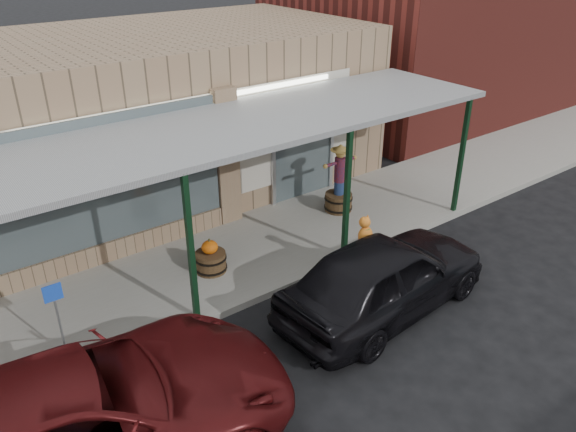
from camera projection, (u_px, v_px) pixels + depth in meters
ground at (348, 347)px, 9.79m from camera, size 120.00×120.00×0.00m
sidewalk at (238, 257)px, 12.31m from camera, size 40.00×3.20×0.15m
storefront at (142, 117)px, 14.63m from camera, size 12.00×6.25×4.20m
awning at (233, 129)px, 10.94m from camera, size 12.00×3.00×3.04m
block_buildings_near at (187, 37)px, 15.67m from camera, size 61.00×8.00×8.00m
barrel_scarecrow at (339, 189)px, 13.90m from camera, size 1.03×0.87×1.75m
barrel_pumpkin at (211, 259)px, 11.56m from camera, size 0.64×0.64×0.75m
handicap_sign at (57, 311)px, 8.94m from camera, size 0.29×0.04×1.42m
parked_sedan at (385, 276)px, 10.39m from camera, size 4.64×2.17×1.54m
car_maroon at (83, 419)px, 7.34m from camera, size 6.05×3.37×1.60m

